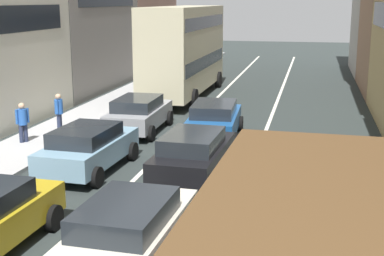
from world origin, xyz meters
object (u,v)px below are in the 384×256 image
at_px(sedan_centre_lane_second, 129,232).
at_px(bus_mid_queue_primary, 185,47).
at_px(pedestrian_near_kerb, 59,111).
at_px(hatchback_centre_lane_third, 193,154).
at_px(pedestrian_far_sidewalk, 23,121).
at_px(coupe_centre_lane_fourth, 214,119).
at_px(sedan_right_lane_behind_truck, 301,192).
at_px(sedan_left_lane_fourth, 139,113).
at_px(sedan_left_lane_third, 88,147).

relative_size(sedan_centre_lane_second, bus_mid_queue_primary, 0.41).
xyz_separation_m(sedan_centre_lane_second, pedestrian_near_kerb, (-6.65, 10.55, 0.15)).
height_order(hatchback_centre_lane_third, pedestrian_far_sidewalk, pedestrian_far_sidewalk).
xyz_separation_m(coupe_centre_lane_fourth, sedan_right_lane_behind_truck, (3.58, -7.81, 0.00)).
relative_size(sedan_left_lane_fourth, pedestrian_far_sidewalk, 2.60).
bearing_deg(pedestrian_far_sidewalk, sedan_left_lane_third, 2.45).
bearing_deg(hatchback_centre_lane_third, bus_mid_queue_primary, 16.23).
xyz_separation_m(sedan_left_lane_third, pedestrian_far_sidewalk, (-3.67, 2.43, 0.15)).
height_order(sedan_left_lane_third, pedestrian_near_kerb, pedestrian_near_kerb).
bearing_deg(bus_mid_queue_primary, sedan_right_lane_behind_truck, -157.16).
distance_m(sedan_left_lane_third, coupe_centre_lane_fourth, 5.94).
xyz_separation_m(hatchback_centre_lane_third, pedestrian_far_sidewalk, (-7.14, 2.45, 0.15)).
xyz_separation_m(sedan_right_lane_behind_truck, bus_mid_queue_primary, (-6.95, 17.03, 2.03)).
distance_m(sedan_right_lane_behind_truck, pedestrian_near_kerb, 12.48).
bearing_deg(sedan_left_lane_third, pedestrian_near_kerb, 37.79).
height_order(coupe_centre_lane_fourth, bus_mid_queue_primary, bus_mid_queue_primary).
height_order(hatchback_centre_lane_third, sedan_left_lane_fourth, same).
distance_m(sedan_left_lane_fourth, pedestrian_near_kerb, 3.29).
height_order(sedan_right_lane_behind_truck, pedestrian_far_sidewalk, pedestrian_far_sidewalk).
height_order(sedan_right_lane_behind_truck, pedestrian_near_kerb, pedestrian_near_kerb).
relative_size(bus_mid_queue_primary, pedestrian_near_kerb, 6.34).
bearing_deg(sedan_left_lane_third, pedestrian_far_sidewalk, 59.10).
bearing_deg(sedan_left_lane_fourth, pedestrian_far_sidewalk, 129.58).
xyz_separation_m(sedan_right_lane_behind_truck, pedestrian_near_kerb, (-10.04, 7.41, 0.15)).
height_order(hatchback_centre_lane_third, bus_mid_queue_primary, bus_mid_queue_primary).
bearing_deg(sedan_left_lane_fourth, sedan_left_lane_third, -179.89).
xyz_separation_m(hatchback_centre_lane_third, sedan_left_lane_third, (-3.47, 0.02, 0.00)).
height_order(sedan_centre_lane_second, sedan_right_lane_behind_truck, same).
distance_m(coupe_centre_lane_fourth, sedan_right_lane_behind_truck, 8.59).
relative_size(coupe_centre_lane_fourth, pedestrian_far_sidewalk, 2.65).
bearing_deg(sedan_right_lane_behind_truck, sedan_centre_lane_second, 132.58).
distance_m(sedan_centre_lane_second, sedan_left_lane_fourth, 11.94).
height_order(sedan_centre_lane_second, sedan_left_lane_third, same).
xyz_separation_m(sedan_left_lane_third, coupe_centre_lane_fourth, (3.22, 4.99, 0.00)).
bearing_deg(sedan_left_lane_third, hatchback_centre_lane_third, -87.70).
bearing_deg(coupe_centre_lane_fourth, pedestrian_far_sidewalk, 107.19).
xyz_separation_m(sedan_centre_lane_second, sedan_right_lane_behind_truck, (3.39, 3.13, 0.00)).
distance_m(sedan_left_lane_third, pedestrian_near_kerb, 5.63).
bearing_deg(hatchback_centre_lane_third, coupe_centre_lane_fourth, 4.83).
distance_m(coupe_centre_lane_fourth, pedestrian_near_kerb, 6.47).
relative_size(hatchback_centre_lane_third, coupe_centre_lane_fourth, 0.99).
distance_m(sedan_centre_lane_second, coupe_centre_lane_fourth, 10.94).
bearing_deg(bus_mid_queue_primary, sedan_left_lane_fourth, -178.82).
xyz_separation_m(sedan_centre_lane_second, sedan_left_lane_fourth, (-3.48, 11.42, 0.00)).
relative_size(sedan_centre_lane_second, pedestrian_far_sidewalk, 2.63).
height_order(sedan_left_lane_third, coupe_centre_lane_fourth, same).
bearing_deg(bus_mid_queue_primary, hatchback_centre_lane_third, -165.09).
bearing_deg(pedestrian_near_kerb, sedan_right_lane_behind_truck, -46.74).
distance_m(hatchback_centre_lane_third, sedan_left_lane_fourth, 6.54).
height_order(sedan_centre_lane_second, coupe_centre_lane_fourth, same).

